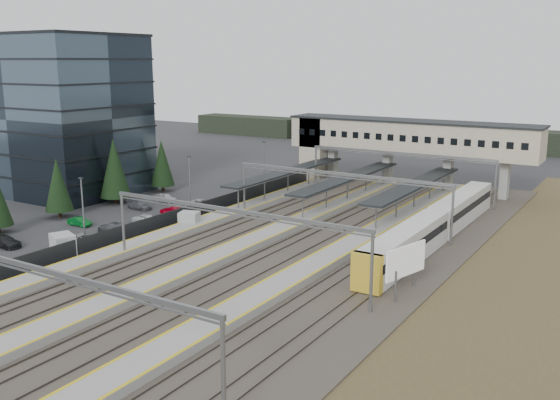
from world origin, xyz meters
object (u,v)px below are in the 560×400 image
Objects in this scene: office_building at (57,114)px; relay_cabin_far at (189,220)px; billboard at (406,263)px; relay_cabin_near at (63,245)px; footbridge at (393,139)px; train at (435,226)px.

office_building is 34.73m from relay_cabin_far.
relay_cabin_far is 31.82m from billboard.
office_building is at bearing 167.39° from relay_cabin_far.
billboard reaches higher than relay_cabin_far.
relay_cabin_far is 0.51× the size of billboard.
billboard is at bearing 13.07° from relay_cabin_near.
footbridge is at bearing 113.29° from billboard.
footbridge reaches higher than relay_cabin_near.
billboard is (30.85, -7.54, 2.04)m from relay_cabin_far.
office_building is 53.18m from footbridge.
office_building is 4.49× the size of billboard.
footbridge reaches higher than billboard.
relay_cabin_near is 1.24× the size of relay_cabin_far.
footbridge reaches higher than relay_cabin_far.
billboard is at bearing -13.16° from office_building.
train is 17.66m from billboard.
office_building reaches higher than relay_cabin_near.
relay_cabin_near reaches higher than relay_cabin_far.
train is at bearing 38.46° from relay_cabin_near.
office_building is 0.60× the size of footbridge.
office_building is 37.69m from relay_cabin_near.
billboard is at bearing -13.73° from relay_cabin_far.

